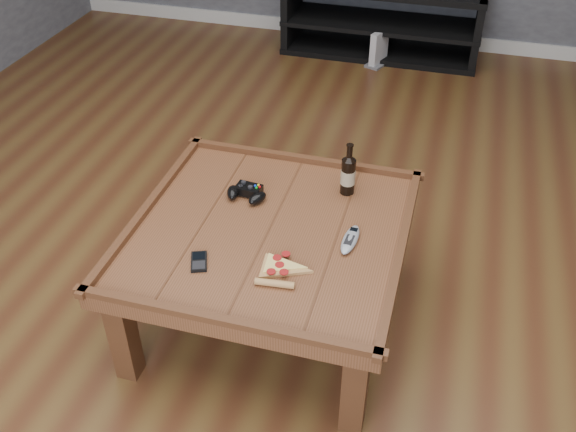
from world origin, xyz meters
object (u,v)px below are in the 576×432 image
(media_console, at_px, (382,21))
(pizza_slice, at_px, (279,269))
(game_console, at_px, (379,50))
(remote_control, at_px, (350,239))
(beer_bottle, at_px, (348,174))
(coffee_table, at_px, (269,242))
(smartphone, at_px, (199,262))
(game_controller, at_px, (247,193))

(media_console, xyz_separation_m, pizza_slice, (0.10, -2.96, 0.21))
(pizza_slice, xyz_separation_m, game_console, (-0.08, 2.75, -0.35))
(remote_control, bearing_deg, game_console, 100.37)
(beer_bottle, bearing_deg, media_console, 95.38)
(beer_bottle, distance_m, game_console, 2.28)
(media_console, distance_m, pizza_slice, 2.97)
(coffee_table, distance_m, smartphone, 0.31)
(beer_bottle, bearing_deg, game_controller, -159.18)
(coffee_table, bearing_deg, smartphone, -126.35)
(beer_bottle, xyz_separation_m, game_console, (-0.21, 2.23, -0.43))
(coffee_table, distance_m, remote_control, 0.31)
(smartphone, bearing_deg, media_console, 65.38)
(smartphone, distance_m, remote_control, 0.54)
(media_console, bearing_deg, beer_bottle, -84.62)
(game_controller, bearing_deg, media_console, 92.52)
(media_console, height_order, remote_control, media_console)
(beer_bottle, relative_size, pizza_slice, 0.88)
(pizza_slice, bearing_deg, beer_bottle, 70.10)
(beer_bottle, height_order, smartphone, beer_bottle)
(remote_control, bearing_deg, smartphone, -148.34)
(media_console, bearing_deg, game_controller, -93.18)
(remote_control, bearing_deg, coffee_table, -174.24)
(game_controller, relative_size, game_console, 0.73)
(game_controller, xyz_separation_m, game_console, (0.17, 2.38, -0.36))
(smartphone, bearing_deg, game_controller, 63.90)
(game_console, bearing_deg, media_console, 117.91)
(media_console, height_order, pizza_slice, media_console)
(game_controller, distance_m, smartphone, 0.41)
(coffee_table, height_order, game_console, coffee_table)
(game_controller, xyz_separation_m, remote_control, (0.45, -0.16, -0.01))
(coffee_table, relative_size, smartphone, 9.16)
(coffee_table, xyz_separation_m, game_console, (0.02, 2.55, -0.28))
(game_controller, bearing_deg, smartphone, -89.20)
(game_controller, bearing_deg, remote_control, -14.09)
(coffee_table, xyz_separation_m, media_console, (0.00, 2.75, -0.15))
(beer_bottle, bearing_deg, pizza_slice, -104.13)
(coffee_table, bearing_deg, game_controller, 130.23)
(beer_bottle, height_order, game_console, beer_bottle)
(media_console, relative_size, smartphone, 12.45)
(coffee_table, bearing_deg, pizza_slice, -64.45)
(media_console, bearing_deg, smartphone, -93.41)
(pizza_slice, bearing_deg, smartphone, -178.51)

